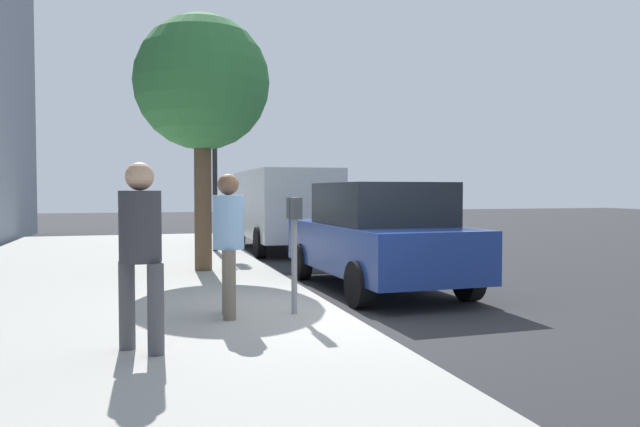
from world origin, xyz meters
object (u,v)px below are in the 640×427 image
at_px(parked_sedan_near, 378,236).
at_px(traffic_signal, 219,153).
at_px(parked_van_far, 283,205).
at_px(parking_meter, 294,230).
at_px(pedestrian_bystander, 140,241).
at_px(street_tree, 202,84).
at_px(pedestrian_at_meter, 229,234).

bearing_deg(parked_sedan_near, traffic_signal, 18.05).
bearing_deg(parked_van_far, parking_meter, 167.75).
bearing_deg(pedestrian_bystander, parking_meter, -6.01).
relative_size(pedestrian_bystander, traffic_signal, 0.49).
bearing_deg(street_tree, pedestrian_bystander, 168.73).
distance_m(pedestrian_bystander, parked_sedan_near, 5.16).
bearing_deg(street_tree, parked_van_far, -29.08).
distance_m(parked_van_far, street_tree, 5.91).
bearing_deg(parking_meter, parked_sedan_near, -41.65).
relative_size(parked_sedan_near, parked_van_far, 0.85).
xyz_separation_m(pedestrian_at_meter, parked_van_far, (9.06, -2.77, 0.12)).
xyz_separation_m(pedestrian_bystander, street_tree, (5.67, -1.13, 2.43)).
xyz_separation_m(parked_sedan_near, parked_van_far, (6.89, 0.00, 0.36)).
height_order(pedestrian_at_meter, parked_sedan_near, pedestrian_at_meter).
distance_m(parked_sedan_near, traffic_signal, 6.30).
height_order(pedestrian_bystander, street_tree, street_tree).
xyz_separation_m(pedestrian_at_meter, pedestrian_bystander, (-1.35, 1.00, 0.05)).
height_order(pedestrian_bystander, traffic_signal, traffic_signal).
bearing_deg(street_tree, traffic_signal, -11.76).
xyz_separation_m(pedestrian_at_meter, parked_sedan_near, (2.17, -2.77, -0.24)).
relative_size(parked_van_far, street_tree, 1.10).
relative_size(street_tree, traffic_signal, 1.32).
xyz_separation_m(pedestrian_at_meter, traffic_signal, (7.95, -0.89, 1.44)).
height_order(parking_meter, traffic_signal, traffic_signal).
xyz_separation_m(parking_meter, traffic_signal, (8.00, -0.10, 1.41)).
height_order(pedestrian_at_meter, street_tree, street_tree).
bearing_deg(parked_van_far, parked_sedan_near, -179.99).
bearing_deg(street_tree, parked_sedan_near, -129.22).
distance_m(parked_sedan_near, parked_van_far, 6.90).
height_order(parked_van_far, street_tree, street_tree).
bearing_deg(parked_sedan_near, street_tree, 50.78).
bearing_deg(parking_meter, traffic_signal, -0.71).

